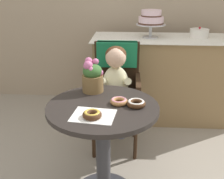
% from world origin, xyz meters
% --- Properties ---
extents(cafe_table, '(0.72, 0.72, 0.72)m').
position_xyz_m(cafe_table, '(0.00, 0.00, 0.51)').
color(cafe_table, '#282321').
rests_on(cafe_table, ground).
extents(wicker_chair, '(0.42, 0.45, 0.95)m').
position_xyz_m(wicker_chair, '(0.05, 0.73, 0.64)').
color(wicker_chair, '#332114').
rests_on(wicker_chair, ground).
extents(seated_child, '(0.27, 0.32, 0.73)m').
position_xyz_m(seated_child, '(0.05, 0.57, 0.68)').
color(seated_child, beige).
rests_on(seated_child, ground).
extents(paper_napkin, '(0.27, 0.23, 0.00)m').
position_xyz_m(paper_napkin, '(-0.04, -0.15, 0.72)').
color(paper_napkin, white).
rests_on(paper_napkin, cafe_table).
extents(donut_front, '(0.11, 0.11, 0.03)m').
position_xyz_m(donut_front, '(0.10, 0.03, 0.74)').
color(donut_front, '#AD7542').
rests_on(donut_front, cafe_table).
extents(donut_mid, '(0.11, 0.11, 0.04)m').
position_xyz_m(donut_mid, '(-0.04, -0.17, 0.74)').
color(donut_mid, '#4C2D19').
rests_on(donut_mid, cafe_table).
extents(donut_side, '(0.12, 0.12, 0.04)m').
position_xyz_m(donut_side, '(0.21, 0.01, 0.74)').
color(donut_side, '#4C2D19').
rests_on(donut_side, cafe_table).
extents(flower_vase, '(0.15, 0.15, 0.24)m').
position_xyz_m(flower_vase, '(-0.09, 0.23, 0.83)').
color(flower_vase, brown).
rests_on(flower_vase, cafe_table).
extents(display_counter, '(1.56, 0.62, 0.90)m').
position_xyz_m(display_counter, '(0.55, 1.30, 0.45)').
color(display_counter, '#93754C').
rests_on(display_counter, ground).
extents(tiered_cake_stand, '(0.30, 0.30, 0.28)m').
position_xyz_m(tiered_cake_stand, '(0.37, 1.30, 1.09)').
color(tiered_cake_stand, silver).
rests_on(tiered_cake_stand, display_counter).
extents(round_layer_cake, '(0.19, 0.19, 0.11)m').
position_xyz_m(round_layer_cake, '(0.88, 1.35, 0.94)').
color(round_layer_cake, white).
rests_on(round_layer_cake, display_counter).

